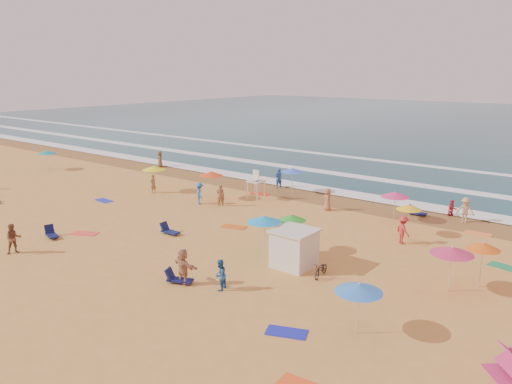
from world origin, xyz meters
The scene contains 12 objects.
ground centered at (0.00, 0.00, 0.00)m, with size 220.00×220.00×0.00m, color gold.
ocean centered at (0.00, 84.00, 0.00)m, with size 220.00×140.00×0.18m, color #0C4756.
wet_sand centered at (0.00, 12.50, 0.01)m, with size 220.00×220.00×0.00m, color olive.
surf_foam centered at (0.00, 21.32, 0.10)m, with size 200.00×18.70×0.05m.
cabana centered at (7.32, -1.47, 1.00)m, with size 2.00×2.00×2.00m, color silver.
cabana_roof centered at (7.32, -1.47, 2.06)m, with size 2.20×2.20×0.12m, color silver.
bicycle centered at (9.22, -1.77, 0.40)m, with size 0.53×1.52×0.80m, color black.
lifeguard_stand centered at (-3.42, 8.81, 1.05)m, with size 1.20×1.20×2.10m, color white, non-canonical shape.
beach_umbrellas centered at (-0.07, 1.39, 2.10)m, with size 63.87×29.89×0.79m.
loungers centered at (8.47, -2.48, 0.17)m, with size 51.44×22.82×0.34m.
towels centered at (-0.16, -1.82, 0.01)m, with size 46.00×26.23×0.03m.
beachgoers centered at (1.79, 3.78, 0.86)m, with size 44.89×24.72×2.12m.
Camera 1 is at (21.58, -23.00, 10.52)m, focal length 35.00 mm.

